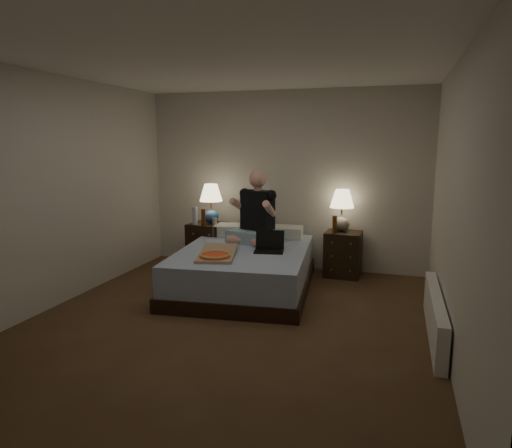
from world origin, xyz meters
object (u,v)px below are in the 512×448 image
(bed, at_px, (244,269))
(lamp_right, at_px, (342,210))
(lamp_left, at_px, (211,204))
(soda_can, at_px, (215,222))
(water_bottle, at_px, (195,216))
(laptop, at_px, (269,242))
(beer_bottle_right, at_px, (334,224))
(person, at_px, (255,207))
(nightstand_right, at_px, (343,254))
(radiator, at_px, (435,316))
(beer_bottle_left, at_px, (203,217))
(nightstand_left, at_px, (208,245))
(pizza_box, at_px, (215,256))

(bed, distance_m, lamp_right, 1.57)
(lamp_left, height_order, soda_can, lamp_left)
(lamp_right, relative_size, water_bottle, 2.24)
(bed, bearing_deg, laptop, -16.37)
(beer_bottle_right, height_order, person, person)
(nightstand_right, bearing_deg, radiator, -56.76)
(lamp_left, distance_m, beer_bottle_left, 0.26)
(beer_bottle_right, distance_m, laptop, 1.09)
(radiator, bearing_deg, water_bottle, 154.57)
(beer_bottle_left, bearing_deg, nightstand_left, 95.17)
(soda_can, bearing_deg, nightstand_right, 7.75)
(lamp_left, xyz_separation_m, water_bottle, (-0.19, -0.15, -0.15))
(bed, height_order, nightstand_left, nightstand_left)
(radiator, bearing_deg, lamp_left, 150.89)
(lamp_right, distance_m, radiator, 2.21)
(lamp_left, distance_m, radiator, 3.38)
(water_bottle, relative_size, pizza_box, 0.33)
(lamp_left, xyz_separation_m, beer_bottle_right, (1.74, 0.02, -0.21))
(nightstand_left, xyz_separation_m, radiator, (2.94, -1.60, -0.12))
(water_bottle, bearing_deg, soda_can, 7.28)
(nightstand_left, bearing_deg, laptop, -32.45)
(person, height_order, radiator, person)
(water_bottle, xyz_separation_m, beer_bottle_left, (0.15, -0.05, -0.01))
(nightstand_right, bearing_deg, beer_bottle_left, -168.01)
(nightstand_left, height_order, nightstand_right, nightstand_left)
(nightstand_left, bearing_deg, lamp_left, 11.53)
(nightstand_right, relative_size, laptop, 1.78)
(bed, height_order, lamp_left, lamp_left)
(beer_bottle_right, distance_m, person, 1.07)
(bed, bearing_deg, water_bottle, 139.74)
(pizza_box, bearing_deg, person, 66.47)
(lamp_left, xyz_separation_m, lamp_right, (1.81, 0.19, -0.04))
(lamp_left, xyz_separation_m, person, (0.78, -0.39, 0.04))
(lamp_right, distance_m, person, 1.18)
(lamp_right, distance_m, pizza_box, 2.00)
(nightstand_left, distance_m, radiator, 3.35)
(person, bearing_deg, nightstand_right, 42.38)
(beer_bottle_right, bearing_deg, radiator, -54.77)
(soda_can, height_order, pizza_box, soda_can)
(nightstand_right, relative_size, water_bottle, 2.42)
(nightstand_left, bearing_deg, beer_bottle_left, -80.76)
(water_bottle, height_order, beer_bottle_left, water_bottle)
(nightstand_right, height_order, soda_can, soda_can)
(beer_bottle_left, height_order, beer_bottle_right, beer_bottle_left)
(nightstand_right, relative_size, lamp_left, 1.08)
(soda_can, xyz_separation_m, beer_bottle_left, (-0.13, -0.08, 0.06))
(beer_bottle_right, bearing_deg, soda_can, -175.32)
(person, bearing_deg, nightstand_left, 171.52)
(water_bottle, relative_size, person, 0.27)
(lamp_left, relative_size, radiator, 0.35)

